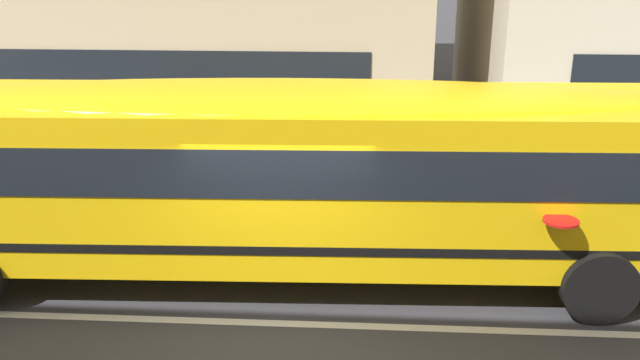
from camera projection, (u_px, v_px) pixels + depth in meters
ground_plane at (279, 323)px, 9.33m from camera, size 400.00×400.00×0.00m
sidewalk_far at (315, 165)px, 16.05m from camera, size 120.00×3.00×0.01m
lane_centreline at (279, 323)px, 9.33m from camera, size 110.00×0.16×0.01m
school_bus at (302, 166)px, 10.18m from camera, size 13.59×3.24×3.02m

